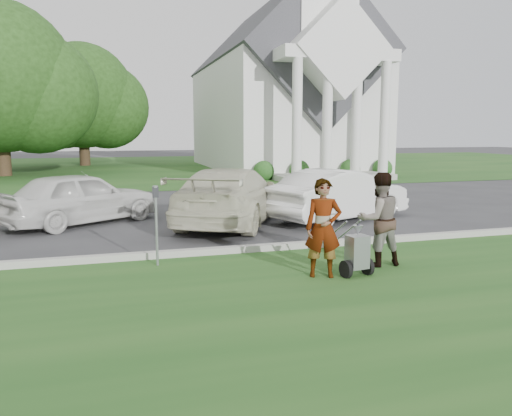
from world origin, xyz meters
name	(u,v)px	position (x,y,z in m)	size (l,w,h in m)	color
ground	(232,261)	(0.00, 0.00, 0.00)	(120.00, 120.00, 0.00)	#333335
grass_strip	(283,313)	(0.00, -3.00, 0.01)	(80.00, 7.00, 0.01)	#1C4819
church_lawn	(143,167)	(0.00, 27.00, 0.01)	(80.00, 30.00, 0.01)	#1C4819
curb	(226,250)	(0.00, 0.55, 0.07)	(80.00, 0.18, 0.15)	#9E9E93
church	(281,80)	(9.00, 23.11, 5.94)	(9.19, 19.00, 24.10)	white
tree_back	(82,101)	(-4.01, 29.99, 4.73)	(9.61, 7.60, 8.89)	#332316
striping_cart	(357,253)	(1.82, -1.66, 0.42)	(0.60, 1.11, 0.98)	black
person_left	(323,229)	(1.24, -1.53, 0.85)	(0.62, 0.41, 1.70)	#999999
person_right	(379,220)	(2.54, -1.13, 0.87)	(0.85, 0.66, 1.75)	#999999
parking_meter_near	(156,216)	(-1.44, -0.01, 0.96)	(0.11, 0.10, 1.52)	#94979D
car_b	(81,198)	(-3.03, 4.97, 0.72)	(1.70, 4.24, 1.44)	silver
car_c	(231,196)	(0.91, 3.86, 0.77)	(2.16, 5.32, 1.54)	beige
car_d	(340,195)	(4.01, 3.53, 0.73)	(1.54, 4.42, 1.46)	white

